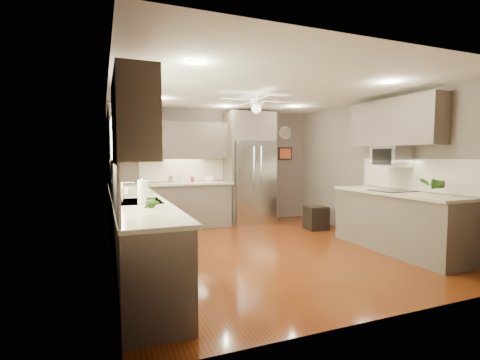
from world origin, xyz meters
TOP-DOWN VIEW (x-y plane):
  - floor at (0.00, 0.00)m, footprint 5.00×5.00m
  - ceiling at (0.00, 0.00)m, footprint 5.00×5.00m
  - wall_back at (0.00, 2.50)m, footprint 4.50×0.00m
  - wall_front at (0.00, -2.50)m, footprint 4.50×0.00m
  - wall_left at (-2.25, 0.00)m, footprint 0.00×5.00m
  - wall_right at (2.25, 0.00)m, footprint 0.00×5.00m
  - canister_b at (-1.06, 2.20)m, footprint 0.10×0.10m
  - canister_c at (-0.87, 2.19)m, footprint 0.14×0.14m
  - canister_d at (-0.59, 2.26)m, footprint 0.09×0.09m
  - soap_bottle at (-2.06, 0.05)m, footprint 0.10×0.10m
  - potted_plant_left at (-1.94, -1.71)m, footprint 0.16×0.12m
  - potted_plant_right at (1.90, -1.41)m, footprint 0.23×0.21m
  - bowl at (-0.22, 2.17)m, footprint 0.27×0.27m
  - left_run at (-1.95, 0.15)m, footprint 0.65×4.70m
  - back_run at (-0.72, 2.20)m, footprint 1.85×0.65m
  - uppers at (-0.74, 0.71)m, footprint 4.50×4.70m
  - window at (-2.22, -0.50)m, footprint 0.05×1.12m
  - sink at (-1.93, -0.50)m, footprint 0.50×0.70m
  - refrigerator at (0.70, 2.16)m, footprint 1.06×0.75m
  - right_run at (1.93, -0.80)m, footprint 0.70×2.20m
  - microwave at (2.03, -0.55)m, footprint 0.43×0.55m
  - ceiling_fan at (-0.00, 0.30)m, footprint 1.18×1.18m
  - recessed_lights at (-0.04, 0.40)m, footprint 2.84×3.14m
  - wall_clock at (1.75, 2.48)m, footprint 0.30×0.03m
  - framed_print at (1.75, 2.48)m, footprint 0.36×0.03m
  - stool at (1.67, 1.03)m, footprint 0.44×0.44m
  - paper_towel at (-1.93, -0.83)m, footprint 0.12×0.12m

SIDE VIEW (x-z plane):
  - floor at x=0.00m, z-range 0.00..0.00m
  - stool at x=1.67m, z-range 0.00..0.48m
  - left_run at x=-1.95m, z-range -0.24..1.21m
  - back_run at x=-0.72m, z-range -0.24..1.21m
  - right_run at x=1.93m, z-range -0.24..1.21m
  - sink at x=-1.93m, z-range 0.75..1.07m
  - bowl at x=-0.22m, z-range 0.94..0.99m
  - canister_d at x=-0.59m, z-range 0.94..1.06m
  - canister_b at x=-1.06m, z-range 0.94..1.08m
  - soap_bottle at x=-2.06m, z-range 0.94..1.11m
  - canister_c at x=-0.87m, z-range 0.94..1.12m
  - potted_plant_left at x=-1.94m, z-range 0.94..1.20m
  - paper_towel at x=-1.93m, z-range 0.93..1.23m
  - potted_plant_right at x=1.90m, z-range 0.94..1.28m
  - refrigerator at x=0.70m, z-range -0.04..2.41m
  - wall_back at x=0.00m, z-range -1.00..3.50m
  - wall_front at x=0.00m, z-range -1.00..3.50m
  - wall_left at x=-2.25m, z-range -1.25..3.75m
  - wall_right at x=2.25m, z-range -1.25..3.75m
  - microwave at x=2.03m, z-range 1.31..1.65m
  - framed_print at x=1.75m, z-range 1.40..1.70m
  - window at x=-2.22m, z-range 1.09..2.01m
  - uppers at x=-0.74m, z-range 1.39..2.35m
  - wall_clock at x=1.75m, z-range 1.90..2.20m
  - ceiling_fan at x=0.00m, z-range 2.17..2.49m
  - recessed_lights at x=-0.04m, z-range 2.49..2.50m
  - ceiling at x=0.00m, z-range 2.50..2.50m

